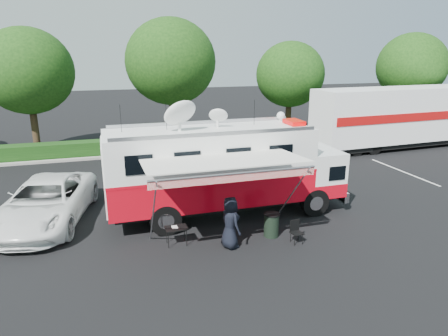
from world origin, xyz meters
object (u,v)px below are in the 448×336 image
Objects in this scene: folding_table at (176,229)px; trash_bin at (271,225)px; white_suv at (49,222)px; command_truck at (226,169)px; semi_trailer at (403,116)px.

trash_bin reaches higher than folding_table.
white_suv is at bearing 154.90° from trash_bin.
command_truck is 12.37× the size of folding_table.
folding_table is 20.91m from semi_trailer.
folding_table is 3.53m from trash_bin.
folding_table is at bearing -24.79° from white_suv.
command_truck is at bearing 112.82° from trash_bin.
command_truck reaches higher than folding_table.
trash_bin is 18.17m from semi_trailer.
semi_trailer is at bearing 27.52° from command_truck.
trash_bin is at bearing -5.63° from folding_table.
trash_bin is (1.03, -2.45, -1.57)m from command_truck.
folding_table is at bearing -150.48° from semi_trailer.
white_suv is 0.45× the size of semi_trailer.
trash_bin is at bearing -67.18° from command_truck.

